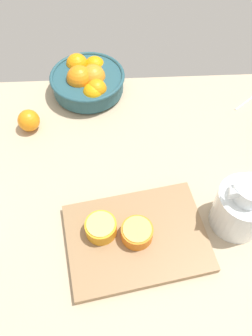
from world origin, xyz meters
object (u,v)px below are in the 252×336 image
object	(u,v)px
orange_half_0	(101,228)
orange_half_2	(138,232)
fruit_bowl	(88,80)
juice_pitcher	(241,209)
orange_half_1	(137,232)
loose_orange_1	(29,120)
cutting_board	(137,238)

from	to	relation	value
orange_half_0	orange_half_2	bearing A→B (deg)	-8.97
fruit_bowl	juice_pitcher	world-z (taller)	juice_pitcher
fruit_bowl	orange_half_0	world-z (taller)	fruit_bowl
orange_half_1	orange_half_2	bearing A→B (deg)	46.40
fruit_bowl	loose_orange_1	bearing A→B (deg)	-138.51
orange_half_2	cutting_board	bearing A→B (deg)	-134.24
orange_half_0	orange_half_2	distance (cm)	9.43
orange_half_0	loose_orange_1	distance (cm)	44.57
cutting_board	orange_half_2	distance (cm)	2.86
fruit_bowl	cutting_board	distance (cm)	58.23
juice_pitcher	orange_half_2	size ratio (longest dim) A/B	2.75
juice_pitcher	fruit_bowl	bearing A→B (deg)	127.11
orange_half_2	fruit_bowl	bearing A→B (deg)	103.27
fruit_bowl	orange_half_0	distance (cm)	55.00
juice_pitcher	loose_orange_1	size ratio (longest dim) A/B	2.58
juice_pitcher	orange_half_2	bearing A→B (deg)	-171.56
cutting_board	orange_half_1	world-z (taller)	orange_half_1
juice_pitcher	loose_orange_1	bearing A→B (deg)	148.27
cutting_board	orange_half_0	distance (cm)	9.72
orange_half_1	cutting_board	bearing A→B (deg)	-158.73
fruit_bowl	cutting_board	xyz separation A→B (cm)	(12.98, -56.63, -3.88)
cutting_board	loose_orange_1	world-z (taller)	loose_orange_1
cutting_board	orange_half_0	size ratio (longest dim) A/B	4.41
juice_pitcher	orange_half_1	world-z (taller)	juice_pitcher
orange_half_0	juice_pitcher	bearing A→B (deg)	3.92
fruit_bowl	juice_pitcher	distance (cm)	65.73
cutting_board	orange_half_1	xyz separation A→B (cm)	(0.01, 0.00, 3.16)
juice_pitcher	orange_half_0	xyz separation A→B (cm)	(-35.67, -2.44, -2.14)
loose_orange_1	cutting_board	bearing A→B (deg)	-51.88
juice_pitcher	cutting_board	distance (cm)	27.52
cutting_board	juice_pitcher	bearing A→B (deg)	8.99
orange_half_0	fruit_bowl	bearing A→B (deg)	94.15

